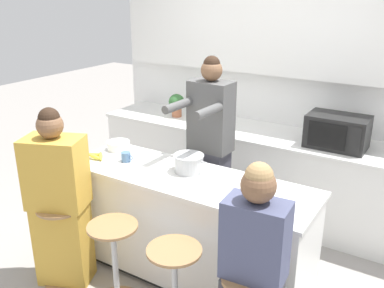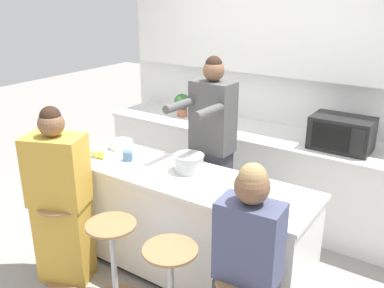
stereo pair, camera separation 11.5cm
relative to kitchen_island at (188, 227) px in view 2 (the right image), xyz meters
name	(u,v)px [view 2 (the right image)]	position (x,y,z in m)	size (l,w,h in m)	color
ground_plane	(188,275)	(0.00, 0.00, -0.46)	(16.00, 16.00, 0.00)	gray
wall_back	(281,65)	(0.00, 1.71, 1.08)	(3.88, 0.22, 2.70)	white
back_counter	(261,172)	(0.00, 1.37, -0.01)	(3.60, 0.70, 0.90)	white
kitchen_island	(188,227)	(0.00, 0.00, 0.00)	(2.04, 0.65, 0.92)	black
bar_stool_leftmost	(65,238)	(-0.82, -0.58, -0.09)	(0.38, 0.38, 0.69)	#997047
bar_stool_center_left	(114,261)	(-0.27, -0.58, -0.09)	(0.38, 0.38, 0.69)	#997047
person_cooking	(212,157)	(-0.10, 0.52, 0.42)	(0.39, 0.57, 1.78)	#383842
person_wrapped_blanket	(60,201)	(-0.83, -0.57, 0.24)	(0.52, 0.43, 1.48)	gold
person_seated_near	(247,282)	(0.82, -0.57, 0.19)	(0.39, 0.29, 1.42)	#333338
cooking_pot	(189,163)	(-0.05, 0.09, 0.52)	(0.33, 0.24, 0.14)	#B7BABC
fruit_bowl	(121,144)	(-0.85, 0.17, 0.49)	(0.21, 0.21, 0.07)	white
coffee_cup_near	(128,156)	(-0.61, -0.01, 0.49)	(0.11, 0.08, 0.08)	#4C7099
banana_bunch	(99,154)	(-0.86, -0.10, 0.48)	(0.19, 0.13, 0.06)	yellow
juice_carton	(250,198)	(0.64, -0.20, 0.54)	(0.08, 0.08, 0.19)	gold
microwave	(342,133)	(0.79, 1.32, 0.59)	(0.54, 0.35, 0.30)	black
potted_plant	(182,104)	(-1.03, 1.37, 0.59)	(0.18, 0.18, 0.26)	#A86042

